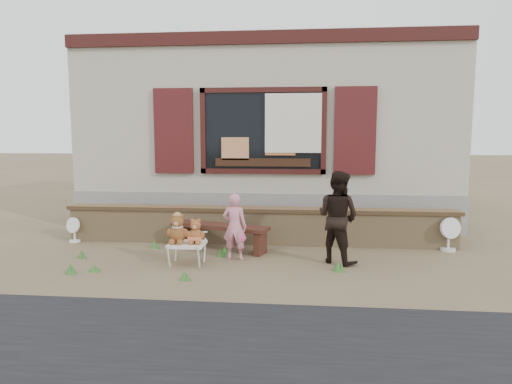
# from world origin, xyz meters

# --- Properties ---
(ground) EXTENTS (80.00, 80.00, 0.00)m
(ground) POSITION_xyz_m (0.00, 0.00, 0.00)
(ground) COLOR brown
(ground) RESTS_ON ground
(shopfront) EXTENTS (8.04, 5.13, 4.00)m
(shopfront) POSITION_xyz_m (0.00, 4.49, 2.00)
(shopfront) COLOR #A49B84
(shopfront) RESTS_ON ground
(brick_wall) EXTENTS (7.10, 0.36, 0.67)m
(brick_wall) POSITION_xyz_m (0.00, 1.00, 0.34)
(brick_wall) COLOR tan
(brick_wall) RESTS_ON ground
(bench) EXTENTS (1.77, 0.90, 0.45)m
(bench) POSITION_xyz_m (-0.62, 0.47, 0.33)
(bench) COLOR #371A13
(bench) RESTS_ON ground
(folding_chair) EXTENTS (0.54, 0.48, 0.33)m
(folding_chair) POSITION_xyz_m (-0.96, -0.44, 0.30)
(folding_chair) COLOR white
(folding_chair) RESTS_ON ground
(teddy_bear_left) EXTENTS (0.33, 0.29, 0.46)m
(teddy_bear_left) POSITION_xyz_m (-1.10, -0.44, 0.56)
(teddy_bear_left) COLOR brown
(teddy_bear_left) RESTS_ON folding_chair
(teddy_bear_right) EXTENTS (0.28, 0.25, 0.39)m
(teddy_bear_right) POSITION_xyz_m (-0.82, -0.44, 0.53)
(teddy_bear_right) COLOR brown
(teddy_bear_right) RESTS_ON folding_chair
(child) EXTENTS (0.41, 0.29, 1.06)m
(child) POSITION_xyz_m (-0.27, -0.10, 0.53)
(child) COLOR pink
(child) RESTS_ON ground
(adult) EXTENTS (0.88, 0.85, 1.43)m
(adult) POSITION_xyz_m (1.34, -0.11, 0.71)
(adult) COLOR black
(adult) RESTS_ON ground
(fan_left) EXTENTS (0.30, 0.20, 0.47)m
(fan_left) POSITION_xyz_m (-3.40, 0.79, 0.23)
(fan_left) COLOR white
(fan_left) RESTS_ON ground
(fan_right) EXTENTS (0.38, 0.25, 0.58)m
(fan_right) POSITION_xyz_m (3.29, 0.80, 0.29)
(fan_right) COLOR silver
(fan_right) RESTS_ON ground
(grass_tufts) EXTENTS (4.20, 1.85, 0.14)m
(grass_tufts) POSITION_xyz_m (-1.14, -0.44, 0.07)
(grass_tufts) COLOR #356628
(grass_tufts) RESTS_ON ground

